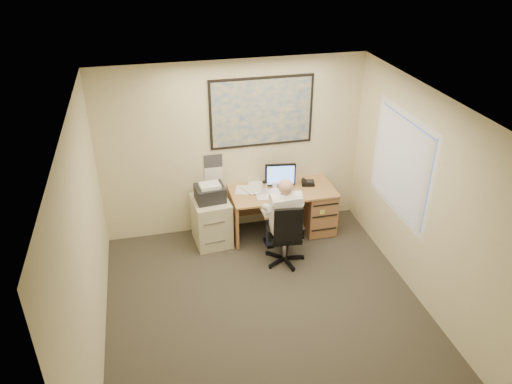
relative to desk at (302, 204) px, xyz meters
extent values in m
cube|color=#332F27|center=(-1.01, -1.90, -0.44)|extent=(4.00, 4.50, 0.00)
cube|color=white|center=(-1.01, -1.90, 2.26)|extent=(4.00, 4.50, 0.00)
cube|color=beige|center=(-1.01, 0.35, 0.91)|extent=(4.00, 0.00, 2.70)
cube|color=beige|center=(-3.01, -1.90, 0.91)|extent=(0.00, 4.50, 2.70)
cube|color=beige|center=(0.99, -1.90, 0.91)|extent=(0.00, 4.50, 2.70)
cube|color=tan|center=(-0.33, -0.02, 0.29)|extent=(1.60, 0.75, 0.03)
cube|color=#AD7446|center=(0.25, -0.02, -0.08)|extent=(0.45, 0.70, 0.70)
cube|color=#AD7446|center=(-1.11, -0.02, -0.08)|extent=(0.04, 0.70, 0.70)
cube|color=#AD7446|center=(-0.33, 0.32, 0.01)|extent=(1.55, 0.03, 0.55)
cylinder|color=black|center=(-0.34, 0.13, 0.32)|extent=(0.19, 0.19, 0.02)
cube|color=black|center=(-0.34, 0.11, 0.52)|extent=(0.47, 0.11, 0.35)
cube|color=#5687EB|center=(-0.34, 0.08, 0.52)|extent=(0.41, 0.07, 0.30)
cube|color=tan|center=(-0.48, -0.47, 0.22)|extent=(0.55, 0.30, 0.02)
cube|color=beige|center=(-0.48, -0.47, 0.24)|extent=(0.43, 0.14, 0.02)
cube|color=black|center=(0.11, 0.07, 0.33)|extent=(0.22, 0.21, 0.05)
cylinder|color=silver|center=(-0.62, -0.05, 0.40)|extent=(0.08, 0.08, 0.19)
cylinder|color=white|center=(-0.42, 0.09, 0.36)|extent=(0.08, 0.08, 0.10)
cube|color=white|center=(-0.78, -0.02, 0.32)|extent=(0.60, 0.56, 0.02)
cube|color=#1E4C93|center=(-0.58, 0.33, 1.46)|extent=(1.56, 0.03, 1.06)
cube|color=white|center=(-1.33, 0.34, 0.64)|extent=(0.28, 0.01, 0.42)
cube|color=beige|center=(-1.45, -0.02, -0.08)|extent=(0.58, 0.67, 0.73)
cube|color=black|center=(-1.45, -0.02, 0.40)|extent=(0.45, 0.40, 0.23)
cube|color=white|center=(-1.45, -0.04, 0.54)|extent=(0.31, 0.26, 0.05)
cylinder|color=silver|center=(-0.50, -0.76, -0.21)|extent=(0.06, 0.06, 0.37)
cube|color=black|center=(-0.50, -0.76, -0.01)|extent=(0.47, 0.47, 0.07)
cube|color=black|center=(-0.48, -0.98, 0.30)|extent=(0.39, 0.10, 0.51)
camera|label=1|loc=(-2.26, -6.42, 3.97)|focal=35.00mm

